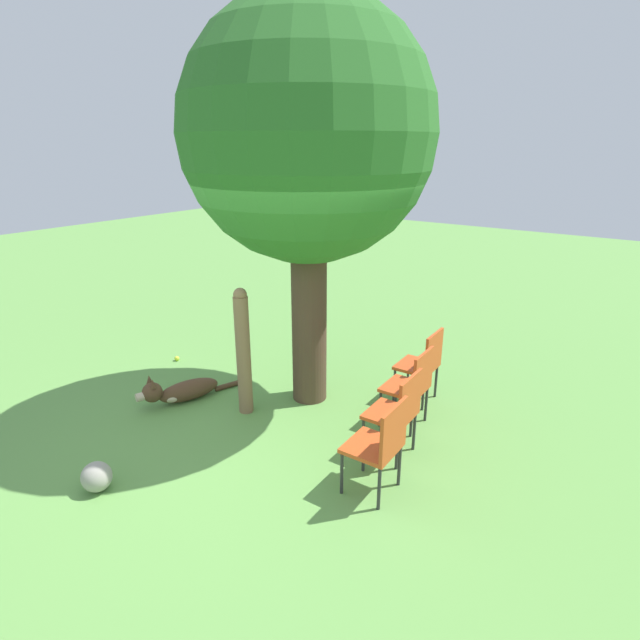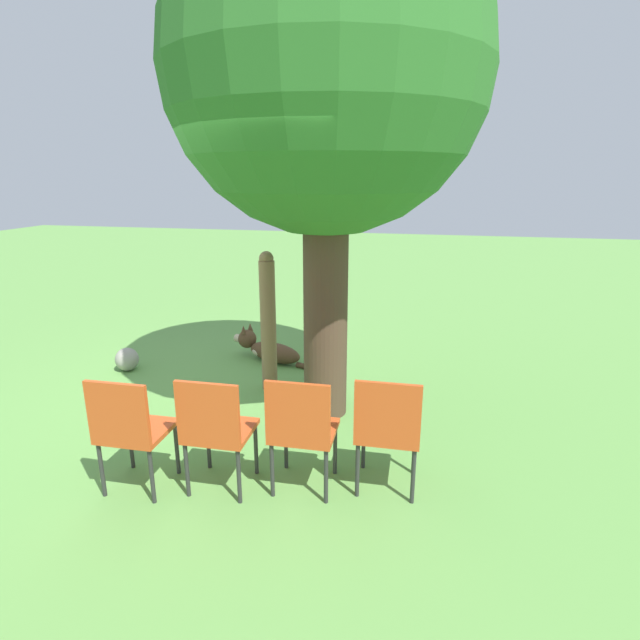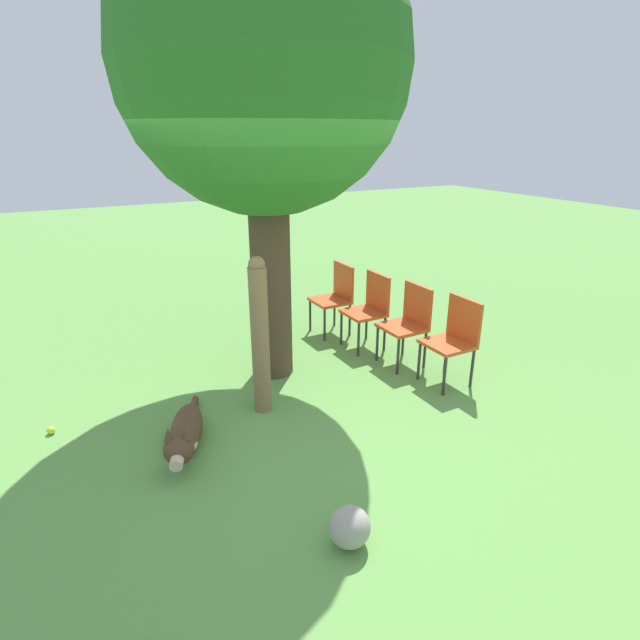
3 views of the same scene
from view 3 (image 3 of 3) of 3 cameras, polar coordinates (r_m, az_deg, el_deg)
The scene contains 10 objects.
ground_plane at distance 4.63m, azimuth -0.67°, elevation -10.62°, with size 30.00×30.00×0.00m, color #609947.
oak_tree at distance 4.86m, azimuth -6.50°, elevation 26.72°, with size 2.60×2.60×4.26m.
dog at distance 4.25m, azimuth -15.18°, elevation -12.46°, with size 0.55×1.21×0.40m.
fence_post at distance 4.40m, azimuth -6.88°, elevation -1.85°, with size 0.16×0.16×1.45m.
red_chair_0 at distance 5.14m, azimuth 15.09°, elevation -1.73°, with size 0.43×0.45×0.88m.
red_chair_1 at distance 5.47m, azimuth 10.08°, elevation 0.06°, with size 0.43×0.45×0.88m.
red_chair_2 at distance 5.84m, azimuth 5.67°, elevation 1.63°, with size 0.43×0.45×0.88m.
red_chair_3 at distance 6.24m, azimuth 1.80°, elevation 3.00°, with size 0.43×0.45×0.88m.
tennis_ball at distance 4.91m, azimuth -28.38°, elevation -11.02°, with size 0.07×0.07×0.07m.
garden_rock at distance 3.33m, azimuth 3.39°, elevation -22.55°, with size 0.26×0.26×0.27m.
Camera 3 is at (-1.79, -3.52, 2.42)m, focal length 28.00 mm.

